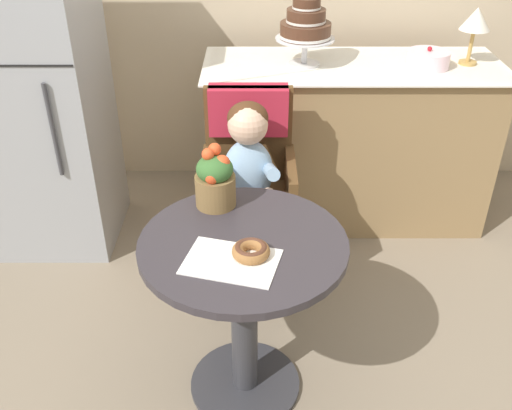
{
  "coord_description": "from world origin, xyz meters",
  "views": [
    {
      "loc": [
        0.04,
        -1.57,
        1.86
      ],
      "look_at": [
        0.05,
        0.15,
        0.77
      ],
      "focal_mm": 40.03,
      "sensor_mm": 36.0,
      "label": 1
    }
  ],
  "objects_px": {
    "seated_child": "(246,169)",
    "donut_front": "(249,250)",
    "table_lamp": "(473,21)",
    "wicker_chair": "(247,160)",
    "refrigerator": "(31,88)",
    "flower_vase": "(213,180)",
    "tiered_cake_stand": "(304,26)",
    "round_layer_cake": "(426,59)",
    "cafe_table": "(242,289)"
  },
  "relations": [
    {
      "from": "flower_vase",
      "to": "refrigerator",
      "type": "xyz_separation_m",
      "value": [
        -0.94,
        0.87,
        0.02
      ]
    },
    {
      "from": "table_lamp",
      "to": "donut_front",
      "type": "bearing_deg",
      "value": -128.48
    },
    {
      "from": "wicker_chair",
      "to": "tiered_cake_stand",
      "type": "relative_size",
      "value": 2.86
    },
    {
      "from": "tiered_cake_stand",
      "to": "donut_front",
      "type": "bearing_deg",
      "value": -100.76
    },
    {
      "from": "refrigerator",
      "to": "flower_vase",
      "type": "bearing_deg",
      "value": -42.49
    },
    {
      "from": "wicker_chair",
      "to": "donut_front",
      "type": "relative_size",
      "value": 7.6
    },
    {
      "from": "wicker_chair",
      "to": "round_layer_cake",
      "type": "bearing_deg",
      "value": 36.17
    },
    {
      "from": "flower_vase",
      "to": "refrigerator",
      "type": "height_order",
      "value": "refrigerator"
    },
    {
      "from": "cafe_table",
      "to": "table_lamp",
      "type": "relative_size",
      "value": 2.53
    },
    {
      "from": "cafe_table",
      "to": "flower_vase",
      "type": "xyz_separation_m",
      "value": [
        -0.1,
        0.23,
        0.32
      ]
    },
    {
      "from": "donut_front",
      "to": "round_layer_cake",
      "type": "xyz_separation_m",
      "value": [
        0.89,
        1.35,
        0.2
      ]
    },
    {
      "from": "cafe_table",
      "to": "seated_child",
      "type": "bearing_deg",
      "value": 89.09
    },
    {
      "from": "wicker_chair",
      "to": "donut_front",
      "type": "bearing_deg",
      "value": -82.21
    },
    {
      "from": "cafe_table",
      "to": "donut_front",
      "type": "height_order",
      "value": "donut_front"
    },
    {
      "from": "wicker_chair",
      "to": "donut_front",
      "type": "height_order",
      "value": "wicker_chair"
    },
    {
      "from": "wicker_chair",
      "to": "round_layer_cake",
      "type": "height_order",
      "value": "round_layer_cake"
    },
    {
      "from": "wicker_chair",
      "to": "round_layer_cake",
      "type": "distance_m",
      "value": 1.08
    },
    {
      "from": "seated_child",
      "to": "donut_front",
      "type": "bearing_deg",
      "value": -88.48
    },
    {
      "from": "wicker_chair",
      "to": "round_layer_cake",
      "type": "relative_size",
      "value": 4.45
    },
    {
      "from": "tiered_cake_stand",
      "to": "refrigerator",
      "type": "xyz_separation_m",
      "value": [
        -1.34,
        -0.2,
        -0.25
      ]
    },
    {
      "from": "seated_child",
      "to": "round_layer_cake",
      "type": "distance_m",
      "value": 1.16
    },
    {
      "from": "wicker_chair",
      "to": "tiered_cake_stand",
      "type": "distance_m",
      "value": 0.77
    },
    {
      "from": "wicker_chair",
      "to": "flower_vase",
      "type": "bearing_deg",
      "value": -96.06
    },
    {
      "from": "round_layer_cake",
      "to": "tiered_cake_stand",
      "type": "bearing_deg",
      "value": 176.33
    },
    {
      "from": "seated_child",
      "to": "refrigerator",
      "type": "xyz_separation_m",
      "value": [
        -1.06,
        0.51,
        0.17
      ]
    },
    {
      "from": "donut_front",
      "to": "flower_vase",
      "type": "relative_size",
      "value": 0.53
    },
    {
      "from": "donut_front",
      "to": "round_layer_cake",
      "type": "bearing_deg",
      "value": 56.6
    },
    {
      "from": "cafe_table",
      "to": "donut_front",
      "type": "distance_m",
      "value": 0.25
    },
    {
      "from": "table_lamp",
      "to": "wicker_chair",
      "type": "bearing_deg",
      "value": -153.4
    },
    {
      "from": "flower_vase",
      "to": "tiered_cake_stand",
      "type": "height_order",
      "value": "tiered_cake_stand"
    },
    {
      "from": "round_layer_cake",
      "to": "table_lamp",
      "type": "relative_size",
      "value": 0.75
    },
    {
      "from": "round_layer_cake",
      "to": "table_lamp",
      "type": "xyz_separation_m",
      "value": [
        0.22,
        0.05,
        0.18
      ]
    },
    {
      "from": "round_layer_cake",
      "to": "refrigerator",
      "type": "xyz_separation_m",
      "value": [
        -1.96,
        -0.16,
        -0.09
      ]
    },
    {
      "from": "flower_vase",
      "to": "tiered_cake_stand",
      "type": "xyz_separation_m",
      "value": [
        0.4,
        1.07,
        0.27
      ]
    },
    {
      "from": "donut_front",
      "to": "refrigerator",
      "type": "height_order",
      "value": "refrigerator"
    },
    {
      "from": "flower_vase",
      "to": "table_lamp",
      "type": "distance_m",
      "value": 1.67
    },
    {
      "from": "donut_front",
      "to": "wicker_chair",
      "type": "bearing_deg",
      "value": 91.23
    },
    {
      "from": "seated_child",
      "to": "table_lamp",
      "type": "bearing_deg",
      "value": 32.58
    },
    {
      "from": "cafe_table",
      "to": "tiered_cake_stand",
      "type": "bearing_deg",
      "value": 77.4
    },
    {
      "from": "seated_child",
      "to": "refrigerator",
      "type": "bearing_deg",
      "value": 154.29
    },
    {
      "from": "tiered_cake_stand",
      "to": "table_lamp",
      "type": "distance_m",
      "value": 0.85
    },
    {
      "from": "wicker_chair",
      "to": "refrigerator",
      "type": "xyz_separation_m",
      "value": [
        -1.06,
        0.35,
        0.21
      ]
    },
    {
      "from": "tiered_cake_stand",
      "to": "refrigerator",
      "type": "height_order",
      "value": "refrigerator"
    },
    {
      "from": "cafe_table",
      "to": "table_lamp",
      "type": "distance_m",
      "value": 1.84
    },
    {
      "from": "tiered_cake_stand",
      "to": "round_layer_cake",
      "type": "xyz_separation_m",
      "value": [
        0.62,
        -0.04,
        -0.16
      ]
    },
    {
      "from": "wicker_chair",
      "to": "table_lamp",
      "type": "bearing_deg",
      "value": 33.15
    },
    {
      "from": "cafe_table",
      "to": "refrigerator",
      "type": "relative_size",
      "value": 0.42
    },
    {
      "from": "donut_front",
      "to": "refrigerator",
      "type": "relative_size",
      "value": 0.07
    },
    {
      "from": "seated_child",
      "to": "refrigerator",
      "type": "relative_size",
      "value": 0.43
    },
    {
      "from": "flower_vase",
      "to": "round_layer_cake",
      "type": "xyz_separation_m",
      "value": [
        1.02,
        1.03,
        0.12
      ]
    }
  ]
}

